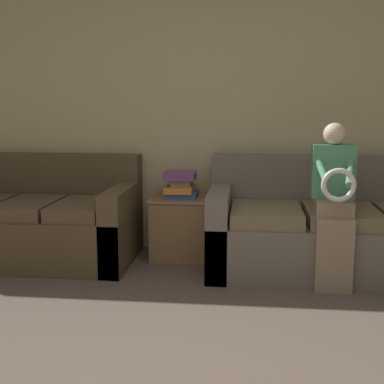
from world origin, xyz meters
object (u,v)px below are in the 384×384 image
object	(u,v)px
couch_main	(338,231)
book_stack	(181,185)
couch_side	(37,223)
side_shelf	(180,226)
child_left_seated	(334,199)

from	to	relation	value
couch_main	book_stack	distance (m)	1.32
couch_side	side_shelf	world-z (taller)	couch_side
couch_main	side_shelf	world-z (taller)	couch_main
couch_side	book_stack	xyz separation A→B (m)	(1.19, 0.18, 0.31)
side_shelf	book_stack	world-z (taller)	book_stack
couch_main	side_shelf	size ratio (longest dim) A/B	3.87
couch_main	child_left_seated	distance (m)	0.50
couch_side	side_shelf	xyz separation A→B (m)	(1.18, 0.18, -0.04)
couch_side	child_left_seated	size ratio (longest dim) A/B	1.40
couch_side	child_left_seated	bearing A→B (deg)	-10.08
couch_main	book_stack	xyz separation A→B (m)	(-1.26, 0.22, 0.31)
couch_main	child_left_seated	world-z (taller)	child_left_seated
side_shelf	book_stack	size ratio (longest dim) A/B	1.76
couch_main	couch_side	world-z (taller)	couch_main
child_left_seated	side_shelf	distance (m)	1.36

